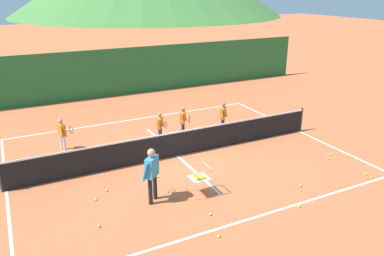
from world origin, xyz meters
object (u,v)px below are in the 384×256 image
at_px(student_2, 183,119).
at_px(tennis_ball_2, 328,159).
at_px(ball_cart, 199,177).
at_px(tennis_ball_3, 331,154).
at_px(student_3, 223,114).
at_px(tennis_ball_6, 157,177).
at_px(tennis_ball_0, 300,185).
at_px(tennis_net, 177,144).
at_px(student_0, 62,132).
at_px(tennis_ball_10, 106,190).
at_px(tennis_ball_1, 299,207).
at_px(student_1, 160,124).
at_px(tennis_ball_4, 219,236).
at_px(tennis_ball_8, 96,199).
at_px(tennis_ball_7, 99,226).
at_px(tennis_ball_9, 210,214).
at_px(tennis_ball_5, 366,174).
at_px(instructor, 152,170).
at_px(tennis_ball_11, 371,177).

relative_size(student_2, tennis_ball_2, 18.69).
relative_size(ball_cart, tennis_ball_3, 13.22).
distance_m(student_3, tennis_ball_6, 5.03).
xyz_separation_m(tennis_ball_0, tennis_ball_3, (2.69, 1.37, 0.00)).
xyz_separation_m(tennis_net, student_0, (-3.69, 2.44, 0.28)).
bearing_deg(tennis_ball_10, tennis_ball_1, -35.98).
height_order(tennis_net, ball_cart, tennis_net).
relative_size(student_1, student_2, 0.96).
distance_m(tennis_ball_2, tennis_ball_10, 7.98).
height_order(tennis_net, tennis_ball_4, tennis_net).
xyz_separation_m(student_3, tennis_ball_10, (-5.90, -2.85, -0.76)).
relative_size(tennis_ball_6, tennis_ball_8, 1.00).
xyz_separation_m(tennis_ball_7, tennis_ball_10, (0.67, 1.77, 0.00)).
height_order(ball_cart, tennis_ball_9, ball_cart).
distance_m(student_3, tennis_ball_8, 7.15).
bearing_deg(tennis_ball_0, tennis_ball_8, 160.94).
height_order(student_3, tennis_ball_5, student_3).
distance_m(tennis_ball_0, tennis_ball_8, 6.36).
distance_m(tennis_ball_1, tennis_ball_10, 5.80).
bearing_deg(tennis_ball_7, tennis_ball_4, -34.77).
distance_m(student_0, tennis_ball_9, 7.11).
relative_size(instructor, tennis_ball_11, 24.76).
bearing_deg(instructor, tennis_ball_8, 152.37).
bearing_deg(tennis_ball_6, tennis_ball_8, -166.54).
height_order(student_0, tennis_ball_9, student_0).
bearing_deg(tennis_ball_9, tennis_ball_1, -17.90).
bearing_deg(student_0, tennis_ball_2, -31.52).
height_order(student_3, tennis_ball_3, student_3).
bearing_deg(tennis_ball_4, tennis_ball_7, 145.23).
distance_m(tennis_ball_5, tennis_ball_9, 5.88).
xyz_separation_m(student_0, student_1, (3.69, -0.83, -0.04)).
bearing_deg(student_2, tennis_ball_7, -134.25).
xyz_separation_m(tennis_ball_2, tennis_ball_4, (-5.94, -2.22, 0.00)).
bearing_deg(ball_cart, tennis_ball_7, -173.75).
bearing_deg(tennis_ball_9, tennis_ball_5, -2.28).
bearing_deg(tennis_ball_6, tennis_ball_4, -87.13).
bearing_deg(tennis_ball_3, ball_cart, -176.77).
height_order(student_0, student_3, student_3).
xyz_separation_m(tennis_ball_1, tennis_ball_7, (-5.36, 1.64, 0.00)).
height_order(tennis_ball_1, tennis_ball_11, same).
bearing_deg(student_0, tennis_ball_8, -87.29).
distance_m(tennis_net, tennis_ball_2, 5.56).
bearing_deg(tennis_net, student_3, 26.80).
distance_m(student_3, tennis_ball_9, 6.63).
height_order(tennis_ball_3, tennis_ball_7, same).
xyz_separation_m(tennis_net, student_2, (1.09, 1.76, 0.27)).
xyz_separation_m(tennis_ball_5, tennis_ball_7, (-8.76, 1.07, 0.00)).
relative_size(student_2, tennis_ball_3, 18.69).
bearing_deg(tennis_net, tennis_ball_10, -155.10).
bearing_deg(tennis_ball_2, tennis_ball_5, -81.28).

